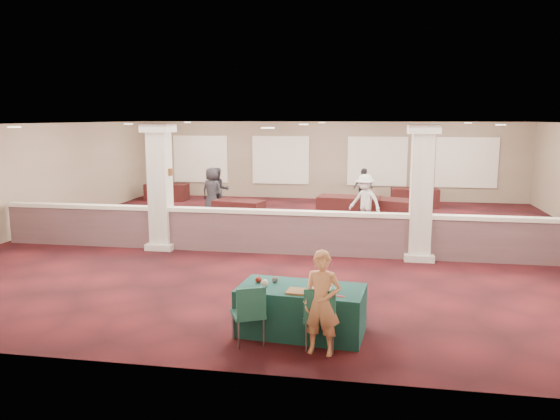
% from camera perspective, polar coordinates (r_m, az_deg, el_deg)
% --- Properties ---
extents(ground, '(16.00, 16.00, 0.00)m').
position_cam_1_polar(ground, '(15.13, 2.41, -3.22)').
color(ground, '#471115').
rests_on(ground, ground).
extents(wall_back, '(16.00, 0.04, 3.20)m').
position_cam_1_polar(wall_back, '(22.78, 5.06, 5.16)').
color(wall_back, '#7E6757').
rests_on(wall_back, ground).
extents(wall_front, '(16.00, 0.04, 3.20)m').
position_cam_1_polar(wall_front, '(7.12, -5.92, -4.80)').
color(wall_front, '#7E6757').
rests_on(wall_front, ground).
extents(wall_left, '(0.04, 16.00, 3.20)m').
position_cam_1_polar(wall_left, '(17.75, -24.14, 3.09)').
color(wall_left, '#7E6757').
rests_on(wall_left, ground).
extents(ceiling, '(16.00, 16.00, 0.02)m').
position_cam_1_polar(ceiling, '(14.75, 2.50, 8.99)').
color(ceiling, silver).
rests_on(ceiling, wall_back).
extents(partition_wall, '(15.60, 0.28, 1.10)m').
position_cam_1_polar(partition_wall, '(13.56, 1.60, -2.28)').
color(partition_wall, brown).
rests_on(partition_wall, ground).
extents(column_left, '(0.72, 0.72, 3.20)m').
position_cam_1_polar(column_left, '(14.30, -12.41, 2.47)').
color(column_left, beige).
rests_on(column_left, ground).
extents(column_right, '(0.72, 0.72, 3.20)m').
position_cam_1_polar(column_right, '(13.29, 14.54, 1.85)').
color(column_right, beige).
rests_on(column_right, ground).
extents(sconce_left, '(0.12, 0.12, 0.18)m').
position_cam_1_polar(sconce_left, '(14.37, -13.50, 3.92)').
color(sconce_left, brown).
rests_on(sconce_left, column_left).
extents(sconce_right, '(0.12, 0.12, 0.18)m').
position_cam_1_polar(sconce_right, '(14.15, -11.41, 3.91)').
color(sconce_right, brown).
rests_on(sconce_right, column_left).
extents(near_table, '(2.03, 1.15, 0.75)m').
position_cam_1_polar(near_table, '(8.73, 2.22, -10.42)').
color(near_table, '#0E352D').
rests_on(near_table, ground).
extents(conf_chair_main, '(0.50, 0.51, 0.95)m').
position_cam_1_polar(conf_chair_main, '(8.07, 4.29, -10.72)').
color(conf_chair_main, '#1B4F41').
rests_on(conf_chair_main, ground).
extents(conf_chair_side, '(0.62, 0.62, 0.92)m').
position_cam_1_polar(conf_chair_side, '(8.25, -3.21, -10.38)').
color(conf_chair_side, '#1B4F41').
rests_on(conf_chair_side, ground).
extents(woman, '(0.59, 0.44, 1.52)m').
position_cam_1_polar(woman, '(7.90, 4.40, -9.66)').
color(woman, tan).
rests_on(woman, ground).
extents(far_table_front_left, '(1.76, 1.14, 0.66)m').
position_cam_1_polar(far_table_front_left, '(18.14, -4.32, -0.02)').
color(far_table_front_left, black).
rests_on(far_table_front_left, ground).
extents(far_table_front_center, '(1.84, 1.04, 0.72)m').
position_cam_1_polar(far_table_front_center, '(15.25, 6.52, -1.80)').
color(far_table_front_center, black).
rests_on(far_table_front_center, ground).
extents(far_table_front_right, '(2.14, 1.58, 0.78)m').
position_cam_1_polar(far_table_front_right, '(17.89, 11.64, -0.14)').
color(far_table_front_right, black).
rests_on(far_table_front_right, ground).
extents(far_table_back_left, '(1.69, 0.86, 0.68)m').
position_cam_1_polar(far_table_back_left, '(22.93, -11.73, 1.86)').
color(far_table_back_left, black).
rests_on(far_table_back_left, ground).
extents(far_table_back_center, '(2.10, 1.23, 0.81)m').
position_cam_1_polar(far_table_back_center, '(18.09, 7.20, 0.14)').
color(far_table_back_center, black).
rests_on(far_table_back_center, ground).
extents(far_table_back_right, '(1.79, 0.94, 0.71)m').
position_cam_1_polar(far_table_back_right, '(21.40, 13.88, 1.27)').
color(far_table_back_right, black).
rests_on(far_table_back_right, ground).
extents(attendee_a, '(0.88, 0.71, 1.61)m').
position_cam_1_polar(attendee_a, '(19.58, -6.46, 2.06)').
color(attendee_a, black).
rests_on(attendee_a, ground).
extents(attendee_b, '(1.16, 0.97, 1.66)m').
position_cam_1_polar(attendee_b, '(16.89, 8.87, 0.90)').
color(attendee_b, silver).
rests_on(attendee_b, ground).
extents(attendee_c, '(0.94, 0.88, 1.49)m').
position_cam_1_polar(attendee_c, '(20.80, 8.68, 2.30)').
color(attendee_c, black).
rests_on(attendee_c, ground).
extents(attendee_d, '(0.91, 0.66, 1.66)m').
position_cam_1_polar(attendee_d, '(19.12, -7.10, 1.95)').
color(attendee_d, black).
rests_on(attendee_d, ground).
extents(laptop_base, '(0.36, 0.27, 0.02)m').
position_cam_1_polar(laptop_base, '(8.50, 4.20, -8.27)').
color(laptop_base, silver).
rests_on(laptop_base, near_table).
extents(laptop_screen, '(0.34, 0.04, 0.23)m').
position_cam_1_polar(laptop_screen, '(8.57, 4.36, -7.26)').
color(laptop_screen, silver).
rests_on(laptop_screen, near_table).
extents(screen_glow, '(0.31, 0.03, 0.20)m').
position_cam_1_polar(screen_glow, '(8.57, 4.35, -7.37)').
color(screen_glow, silver).
rests_on(screen_glow, near_table).
extents(knitting, '(0.44, 0.35, 0.03)m').
position_cam_1_polar(knitting, '(8.35, 2.18, -8.52)').
color(knitting, '#AB611B').
rests_on(knitting, near_table).
extents(yarn_cream, '(0.11, 0.11, 0.11)m').
position_cam_1_polar(yarn_cream, '(8.63, -1.61, -7.62)').
color(yarn_cream, beige).
rests_on(yarn_cream, near_table).
extents(yarn_red, '(0.10, 0.10, 0.10)m').
position_cam_1_polar(yarn_red, '(8.82, -2.28, -7.29)').
color(yarn_red, '#601313').
rests_on(yarn_red, near_table).
extents(yarn_grey, '(0.11, 0.11, 0.11)m').
position_cam_1_polar(yarn_grey, '(8.81, -0.53, -7.28)').
color(yarn_grey, '#515156').
rests_on(yarn_grey, near_table).
extents(scissors, '(0.13, 0.04, 0.01)m').
position_cam_1_polar(scissors, '(8.22, 6.37, -8.96)').
color(scissors, red).
rests_on(scissors, near_table).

